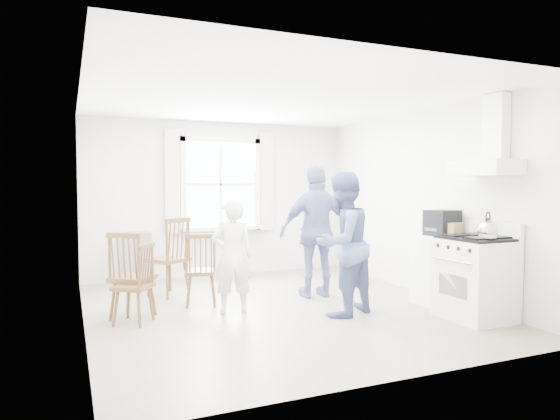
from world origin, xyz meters
The scene contains 17 objects.
room_shell centered at (0.00, 0.00, 1.30)m, with size 4.62×5.12×2.64m.
window_assembly centered at (0.00, 2.45, 1.46)m, with size 1.88×0.24×1.70m.
range_hood centered at (2.07, -1.35, 1.90)m, with size 0.45×0.76×0.94m.
shelf_unit centered at (-1.40, 2.33, 0.40)m, with size 0.40×0.30×0.80m, color gray.
gas_stove centered at (1.91, -1.35, 0.48)m, with size 0.68×0.76×1.12m.
kettle centered at (1.85, -1.58, 1.05)m, with size 0.22×0.22×0.31m.
low_cabinet centered at (1.98, -0.65, 0.45)m, with size 0.50×0.55×0.90m, color white.
stereo_stack centered at (1.99, -0.70, 1.06)m, with size 0.41×0.38×0.33m.
cardboard_box centered at (2.04, -0.80, 0.99)m, with size 0.27×0.19×0.18m, color #A78A50.
windsor_chair_a centered at (-1.05, 1.15, 0.67)m, with size 0.64×0.63×1.11m.
windsor_chair_b centered at (-1.78, 0.16, 0.62)m, with size 0.59×0.59×1.02m.
windsor_chair_c centered at (-1.65, -0.04, 0.55)m, with size 0.52×0.52×0.91m.
person_left centered at (-0.58, 0.00, 0.69)m, with size 0.50×0.50×1.37m, color silver.
person_mid centered at (0.59, -0.59, 0.85)m, with size 0.83×0.83×1.70m, color #4C5A8D.
person_right centered at (0.76, 0.38, 0.91)m, with size 1.06×1.06×1.82m, color navy.
potted_plant centered at (0.16, 2.36, 1.02)m, with size 0.19×0.19×0.35m, color #35773F.
windsor_chair_d centered at (-0.86, 0.44, 0.58)m, with size 0.49×0.48×0.95m.
Camera 1 is at (-2.38, -5.70, 1.56)m, focal length 32.00 mm.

